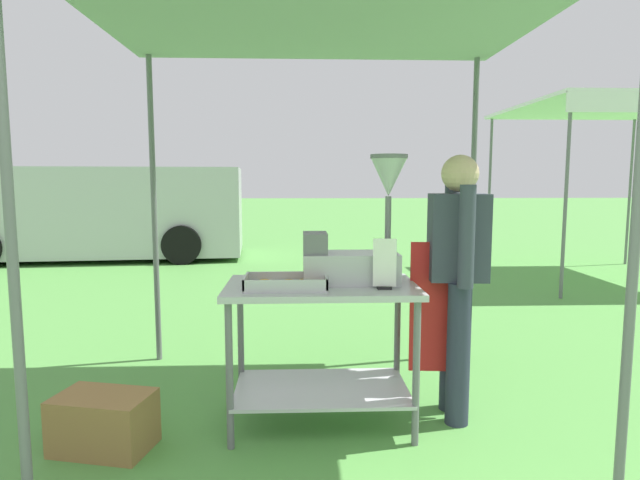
{
  "coord_description": "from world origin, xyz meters",
  "views": [
    {
      "loc": [
        -0.2,
        -1.8,
        1.46
      ],
      "look_at": [
        -0.08,
        1.42,
        1.09
      ],
      "focal_mm": 29.37,
      "sensor_mm": 36.0,
      "label": 1
    }
  ],
  "objects_px": {
    "supply_crate": "(104,422)",
    "neighbour_tent": "(611,111)",
    "donut_tray": "(286,284)",
    "menu_sign": "(385,267)",
    "van_silver": "(99,211)",
    "donut_cart": "(321,325)",
    "donut_fryer": "(357,243)",
    "stall_canopy": "(321,20)",
    "vendor": "(456,273)"
  },
  "relations": [
    {
      "from": "stall_canopy",
      "to": "vendor",
      "type": "relative_size",
      "value": 1.71
    },
    {
      "from": "stall_canopy",
      "to": "menu_sign",
      "type": "xyz_separation_m",
      "value": [
        0.35,
        -0.25,
        -1.39
      ]
    },
    {
      "from": "menu_sign",
      "to": "supply_crate",
      "type": "distance_m",
      "value": 1.75
    },
    {
      "from": "donut_cart",
      "to": "donut_tray",
      "type": "distance_m",
      "value": 0.35
    },
    {
      "from": "donut_cart",
      "to": "menu_sign",
      "type": "bearing_deg",
      "value": -23.65
    },
    {
      "from": "donut_cart",
      "to": "van_silver",
      "type": "relative_size",
      "value": 0.21
    },
    {
      "from": "vendor",
      "to": "supply_crate",
      "type": "relative_size",
      "value": 2.86
    },
    {
      "from": "donut_cart",
      "to": "vendor",
      "type": "xyz_separation_m",
      "value": [
        0.82,
        0.07,
        0.29
      ]
    },
    {
      "from": "vendor",
      "to": "donut_fryer",
      "type": "bearing_deg",
      "value": -177.32
    },
    {
      "from": "donut_cart",
      "to": "vendor",
      "type": "relative_size",
      "value": 0.69
    },
    {
      "from": "donut_tray",
      "to": "supply_crate",
      "type": "relative_size",
      "value": 0.82
    },
    {
      "from": "stall_canopy",
      "to": "donut_tray",
      "type": "distance_m",
      "value": 1.52
    },
    {
      "from": "stall_canopy",
      "to": "van_silver",
      "type": "relative_size",
      "value": 0.51
    },
    {
      "from": "van_silver",
      "to": "menu_sign",
      "type": "bearing_deg",
      "value": -59.23
    },
    {
      "from": "vendor",
      "to": "donut_tray",
      "type": "bearing_deg",
      "value": -170.5
    },
    {
      "from": "donut_fryer",
      "to": "menu_sign",
      "type": "distance_m",
      "value": 0.26
    },
    {
      "from": "donut_cart",
      "to": "donut_tray",
      "type": "bearing_deg",
      "value": -153.17
    },
    {
      "from": "donut_tray",
      "to": "van_silver",
      "type": "relative_size",
      "value": 0.09
    },
    {
      "from": "donut_tray",
      "to": "neighbour_tent",
      "type": "distance_m",
      "value": 6.65
    },
    {
      "from": "donut_fryer",
      "to": "vendor",
      "type": "height_order",
      "value": "vendor"
    },
    {
      "from": "donut_fryer",
      "to": "donut_tray",
      "type": "bearing_deg",
      "value": -161.08
    },
    {
      "from": "neighbour_tent",
      "to": "vendor",
      "type": "bearing_deg",
      "value": -128.68
    },
    {
      "from": "neighbour_tent",
      "to": "donut_cart",
      "type": "bearing_deg",
      "value": -134.16
    },
    {
      "from": "menu_sign",
      "to": "van_silver",
      "type": "xyz_separation_m",
      "value": [
        -4.22,
        7.09,
        -0.1
      ]
    },
    {
      "from": "donut_cart",
      "to": "neighbour_tent",
      "type": "height_order",
      "value": "neighbour_tent"
    },
    {
      "from": "menu_sign",
      "to": "supply_crate",
      "type": "height_order",
      "value": "menu_sign"
    },
    {
      "from": "menu_sign",
      "to": "vendor",
      "type": "bearing_deg",
      "value": 25.0
    },
    {
      "from": "vendor",
      "to": "donut_cart",
      "type": "bearing_deg",
      "value": -175.25
    },
    {
      "from": "donut_tray",
      "to": "menu_sign",
      "type": "bearing_deg",
      "value": -5.06
    },
    {
      "from": "donut_fryer",
      "to": "menu_sign",
      "type": "height_order",
      "value": "donut_fryer"
    },
    {
      "from": "donut_fryer",
      "to": "supply_crate",
      "type": "bearing_deg",
      "value": -168.05
    },
    {
      "from": "donut_cart",
      "to": "donut_fryer",
      "type": "relative_size",
      "value": 1.48
    },
    {
      "from": "donut_fryer",
      "to": "menu_sign",
      "type": "relative_size",
      "value": 2.66
    },
    {
      "from": "donut_tray",
      "to": "menu_sign",
      "type": "distance_m",
      "value": 0.56
    },
    {
      "from": "supply_crate",
      "to": "neighbour_tent",
      "type": "relative_size",
      "value": 0.2
    },
    {
      "from": "menu_sign",
      "to": "vendor",
      "type": "relative_size",
      "value": 0.18
    },
    {
      "from": "donut_fryer",
      "to": "vendor",
      "type": "bearing_deg",
      "value": 2.68
    },
    {
      "from": "vendor",
      "to": "van_silver",
      "type": "relative_size",
      "value": 0.3
    },
    {
      "from": "donut_cart",
      "to": "donut_fryer",
      "type": "bearing_deg",
      "value": 10.57
    },
    {
      "from": "donut_tray",
      "to": "van_silver",
      "type": "xyz_separation_m",
      "value": [
        -3.67,
        7.04,
        0.0
      ]
    },
    {
      "from": "donut_cart",
      "to": "menu_sign",
      "type": "distance_m",
      "value": 0.53
    },
    {
      "from": "stall_canopy",
      "to": "donut_fryer",
      "type": "relative_size",
      "value": 3.65
    },
    {
      "from": "donut_tray",
      "to": "neighbour_tent",
      "type": "height_order",
      "value": "neighbour_tent"
    },
    {
      "from": "donut_fryer",
      "to": "supply_crate",
      "type": "relative_size",
      "value": 1.34
    },
    {
      "from": "supply_crate",
      "to": "van_silver",
      "type": "relative_size",
      "value": 0.1
    },
    {
      "from": "menu_sign",
      "to": "neighbour_tent",
      "type": "distance_m",
      "value": 6.3
    },
    {
      "from": "stall_canopy",
      "to": "van_silver",
      "type": "height_order",
      "value": "stall_canopy"
    },
    {
      "from": "donut_tray",
      "to": "donut_fryer",
      "type": "xyz_separation_m",
      "value": [
        0.42,
        0.14,
        0.22
      ]
    },
    {
      "from": "donut_tray",
      "to": "supply_crate",
      "type": "xyz_separation_m",
      "value": [
        -0.99,
        -0.16,
        -0.72
      ]
    },
    {
      "from": "supply_crate",
      "to": "van_silver",
      "type": "distance_m",
      "value": 7.71
    }
  ]
}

